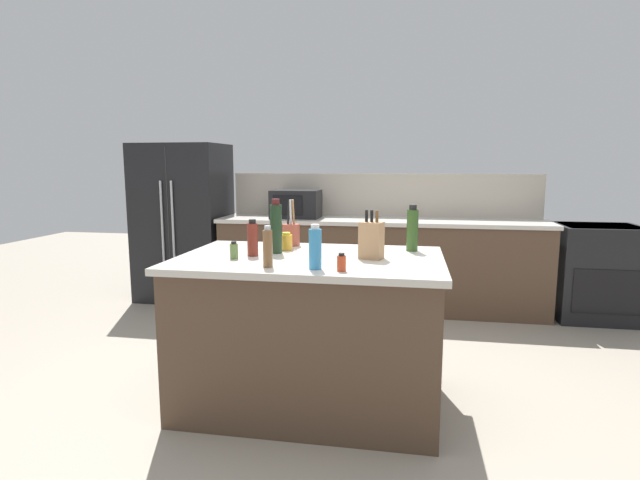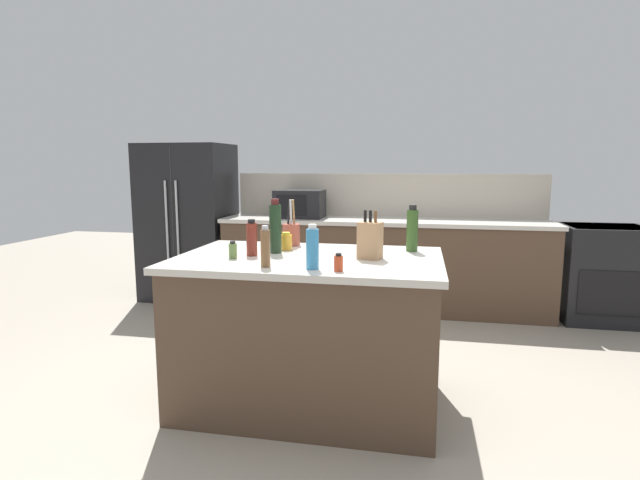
% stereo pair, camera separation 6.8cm
% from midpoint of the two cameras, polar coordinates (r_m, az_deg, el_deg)
% --- Properties ---
extents(ground_plane, '(14.00, 14.00, 0.00)m').
position_cam_midpoint_polar(ground_plane, '(3.35, -0.62, -17.93)').
color(ground_plane, gray).
extents(back_counter_run, '(3.36, 0.66, 0.94)m').
position_cam_midpoint_polar(back_counter_run, '(5.24, 7.58, -2.74)').
color(back_counter_run, '#4C3828').
rests_on(back_counter_run, ground_plane).
extents(wall_backsplash, '(3.32, 0.03, 0.46)m').
position_cam_midpoint_polar(wall_backsplash, '(5.46, 7.94, 5.11)').
color(wall_backsplash, '#B2A899').
rests_on(wall_backsplash, back_counter_run).
extents(kitchen_island, '(1.61, 1.04, 0.94)m').
position_cam_midpoint_polar(kitchen_island, '(3.16, -0.63, -10.26)').
color(kitchen_island, '#4C3828').
rests_on(kitchen_island, ground_plane).
extents(refrigerator, '(0.94, 0.75, 1.72)m').
position_cam_midpoint_polar(refrigerator, '(5.79, -14.48, 2.03)').
color(refrigerator, black).
rests_on(refrigerator, ground_plane).
extents(range_oven, '(0.76, 0.65, 0.92)m').
position_cam_midpoint_polar(range_oven, '(5.52, 29.89, -3.28)').
color(range_oven, black).
rests_on(range_oven, ground_plane).
extents(microwave, '(0.50, 0.39, 0.29)m').
position_cam_midpoint_polar(microwave, '(5.28, -1.95, 4.16)').
color(microwave, black).
rests_on(microwave, back_counter_run).
extents(knife_block, '(0.15, 0.13, 0.29)m').
position_cam_midpoint_polar(knife_block, '(2.97, 6.40, -0.01)').
color(knife_block, '#A87C54').
rests_on(knife_block, kitchen_island).
extents(utensil_crock, '(0.12, 0.12, 0.32)m').
position_cam_midpoint_polar(utensil_crock, '(3.45, -2.73, 0.73)').
color(utensil_crock, brown).
rests_on(utensil_crock, kitchen_island).
extents(honey_jar, '(0.08, 0.08, 0.12)m').
position_cam_midpoint_polar(honey_jar, '(3.28, -3.30, -0.20)').
color(honey_jar, gold).
rests_on(honey_jar, kitchen_island).
extents(vinegar_bottle, '(0.07, 0.07, 0.23)m').
position_cam_midpoint_polar(vinegar_bottle, '(3.08, -7.18, 0.16)').
color(vinegar_bottle, maroon).
rests_on(vinegar_bottle, kitchen_island).
extents(spice_jar_oregano, '(0.05, 0.05, 0.11)m').
position_cam_midpoint_polar(spice_jar_oregano, '(3.01, -9.29, -1.20)').
color(spice_jar_oregano, '#567038').
rests_on(spice_jar_oregano, kitchen_island).
extents(pepper_grinder, '(0.05, 0.05, 0.23)m').
position_cam_midpoint_polar(pepper_grinder, '(2.73, -5.55, -0.86)').
color(pepper_grinder, brown).
rests_on(pepper_grinder, kitchen_island).
extents(spice_jar_paprika, '(0.05, 0.05, 0.10)m').
position_cam_midpoint_polar(spice_jar_paprika, '(2.62, 2.87, -2.64)').
color(spice_jar_paprika, '#B73D1E').
rests_on(spice_jar_paprika, kitchen_island).
extents(wine_bottle, '(0.08, 0.08, 0.34)m').
position_cam_midpoint_polar(wine_bottle, '(3.16, -4.51, 1.42)').
color(wine_bottle, black).
rests_on(wine_bottle, kitchen_island).
extents(olive_oil_bottle, '(0.07, 0.07, 0.30)m').
position_cam_midpoint_polar(olive_oil_bottle, '(3.27, 11.09, 1.18)').
color(olive_oil_bottle, '#2D4C1E').
rests_on(olive_oil_bottle, kitchen_island).
extents(dish_soap_bottle, '(0.07, 0.07, 0.24)m').
position_cam_midpoint_polar(dish_soap_bottle, '(2.66, -0.13, -0.93)').
color(dish_soap_bottle, '#3384BC').
rests_on(dish_soap_bottle, kitchen_island).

